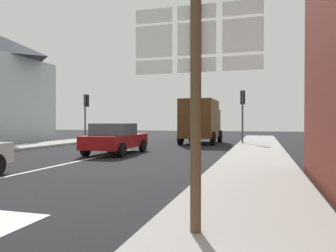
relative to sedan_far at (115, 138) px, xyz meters
The scene contains 8 objects.
ground_plane 0.79m from the sedan_far, 132.47° to the left, with size 80.00×80.00×0.00m, color black.
sidewalk_right 6.83m from the sedan_far, 15.73° to the right, with size 2.64×44.00×0.14m, color #9E9B96.
lane_centre_stripe 3.92m from the sedan_far, 92.18° to the right, with size 0.16×12.00×0.01m, color silver.
sedan_far is the anchor object (origin of this frame).
delivery_truck 8.93m from the sedan_far, 73.05° to the left, with size 2.51×5.01×3.05m.
route_sign_post 11.93m from the sedan_far, 59.95° to the right, with size 1.66×0.14×3.20m.
traffic_light_far_right 9.73m from the sedan_far, 54.68° to the left, with size 0.30×0.49×3.60m.
traffic_light_far_left 9.53m from the sedan_far, 128.44° to the left, with size 0.30×0.49×3.56m.
Camera 1 is at (6.90, -4.56, 1.55)m, focal length 35.12 mm.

